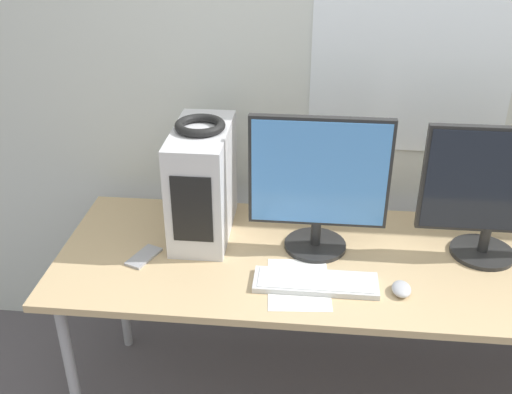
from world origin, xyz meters
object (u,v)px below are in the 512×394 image
headphones (200,125)px  mouse (401,289)px  pc_tower (203,182)px  monitor_main (319,182)px  cell_phone (144,257)px  keyboard (316,282)px  monitor_right_near (495,191)px

headphones → mouse: (0.73, -0.33, -0.43)m
pc_tower → monitor_main: size_ratio=0.82×
mouse → cell_phone: mouse is taller
headphones → cell_phone: 0.52m
keyboard → mouse: bearing=-3.2°
pc_tower → cell_phone: (-0.19, -0.21, -0.21)m
headphones → cell_phone: (-0.19, -0.21, -0.44)m
monitor_right_near → pc_tower: bearing=176.5°
keyboard → pc_tower: bearing=144.4°
monitor_right_near → keyboard: size_ratio=1.21×
headphones → keyboard: (0.44, -0.32, -0.43)m
monitor_main → cell_phone: 0.69m
monitor_right_near → mouse: size_ratio=5.85×
mouse → monitor_right_near: bearing=39.4°
pc_tower → monitor_right_near: 1.05m
headphones → cell_phone: headphones is taller
headphones → monitor_right_near: monitor_right_near is taller
monitor_main → mouse: size_ratio=5.90×
monitor_right_near → keyboard: 0.71m
monitor_right_near → mouse: (-0.32, -0.27, -0.25)m
headphones → keyboard: size_ratio=0.43×
pc_tower → monitor_main: 0.45m
headphones → monitor_main: 0.47m
monitor_right_near → keyboard: bearing=-157.7°
headphones → monitor_right_near: size_ratio=0.36×
keyboard → mouse: (0.29, -0.02, 0.01)m
monitor_main → monitor_right_near: monitor_main is taller
monitor_right_near → cell_phone: size_ratio=3.25×
pc_tower → monitor_right_near: size_ratio=0.83×
headphones → keyboard: bearing=-35.7°
pc_tower → headphones: headphones is taller
mouse → monitor_main: bearing=139.0°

